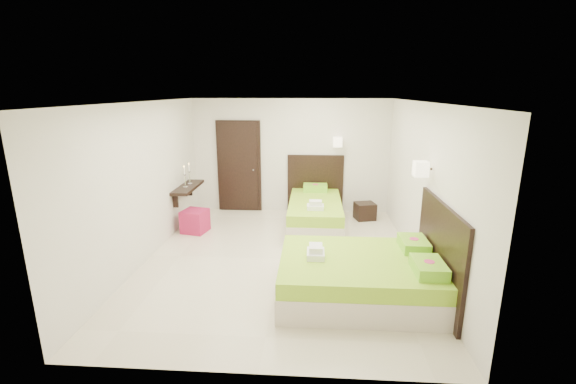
# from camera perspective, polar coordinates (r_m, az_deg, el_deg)

# --- Properties ---
(floor) EXTENTS (5.50, 5.50, 0.00)m
(floor) POSITION_cam_1_polar(r_m,az_deg,el_deg) (6.63, -1.05, -9.88)
(floor) COLOR beige
(floor) RESTS_ON ground
(bed_single) EXTENTS (1.29, 2.15, 1.77)m
(bed_single) POSITION_cam_1_polar(r_m,az_deg,el_deg) (8.14, 4.05, -2.74)
(bed_single) COLOR beige
(bed_single) RESTS_ON ground
(bed_double) EXTENTS (2.16, 1.84, 1.78)m
(bed_double) POSITION_cam_1_polar(r_m,az_deg,el_deg) (5.51, 11.29, -11.92)
(bed_double) COLOR beige
(bed_double) RESTS_ON ground
(nightstand) EXTENTS (0.50, 0.46, 0.37)m
(nightstand) POSITION_cam_1_polar(r_m,az_deg,el_deg) (8.69, 11.31, -2.79)
(nightstand) COLOR black
(nightstand) RESTS_ON ground
(ottoman) EXTENTS (0.54, 0.54, 0.45)m
(ottoman) POSITION_cam_1_polar(r_m,az_deg,el_deg) (7.98, -13.61, -4.20)
(ottoman) COLOR maroon
(ottoman) RESTS_ON ground
(door) EXTENTS (1.02, 0.15, 2.14)m
(door) POSITION_cam_1_polar(r_m,az_deg,el_deg) (9.03, -7.25, 3.72)
(door) COLOR black
(door) RESTS_ON ground
(console_shelf) EXTENTS (0.35, 1.20, 0.78)m
(console_shelf) POSITION_cam_1_polar(r_m,az_deg,el_deg) (8.27, -14.67, 0.66)
(console_shelf) COLOR black
(console_shelf) RESTS_ON ground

